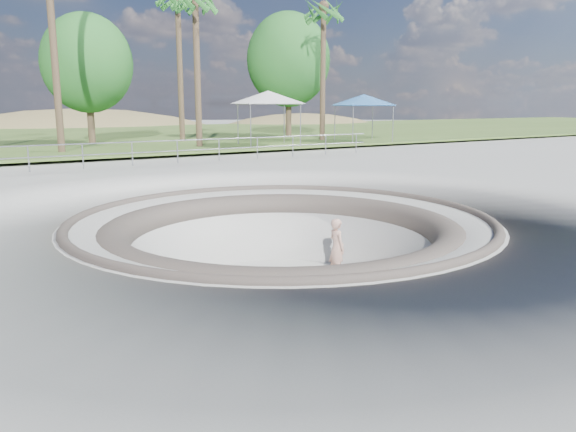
# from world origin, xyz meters

# --- Properties ---
(ground) EXTENTS (180.00, 180.00, 0.00)m
(ground) POSITION_xyz_m (0.00, 0.00, 0.00)
(ground) COLOR #A4A49F
(ground) RESTS_ON ground
(skate_bowl) EXTENTS (14.00, 14.00, 4.10)m
(skate_bowl) POSITION_xyz_m (0.00, 0.00, -1.83)
(skate_bowl) COLOR #A4A49F
(skate_bowl) RESTS_ON ground
(grass_strip) EXTENTS (180.00, 36.00, 0.12)m
(grass_strip) POSITION_xyz_m (0.00, 34.00, 0.22)
(grass_strip) COLOR #3F5D25
(grass_strip) RESTS_ON ground
(distant_hills) EXTENTS (103.20, 45.00, 28.60)m
(distant_hills) POSITION_xyz_m (3.78, 57.17, -7.02)
(distant_hills) COLOR olive
(distant_hills) RESTS_ON ground
(safety_railing) EXTENTS (25.00, 0.06, 1.03)m
(safety_railing) POSITION_xyz_m (0.00, 12.00, 0.69)
(safety_railing) COLOR gray
(safety_railing) RESTS_ON ground
(skateboard) EXTENTS (0.79, 0.22, 0.08)m
(skateboard) POSITION_xyz_m (1.78, 0.11, -1.84)
(skateboard) COLOR #9A6A3D
(skateboard) RESTS_ON ground
(skater) EXTENTS (0.44, 0.62, 1.60)m
(skater) POSITION_xyz_m (1.78, 0.11, -1.02)
(skater) COLOR tan
(skater) RESTS_ON skateboard
(canopy_white) EXTENTS (6.20, 6.20, 3.22)m
(canopy_white) POSITION_xyz_m (10.09, 18.00, 3.10)
(canopy_white) COLOR gray
(canopy_white) RESTS_ON ground
(canopy_blue) EXTENTS (5.93, 5.93, 3.08)m
(canopy_blue) POSITION_xyz_m (17.41, 18.00, 2.98)
(canopy_blue) COLOR gray
(canopy_blue) RESTS_ON ground
(palm_d) EXTENTS (2.60, 2.60, 10.33)m
(palm_d) POSITION_xyz_m (7.10, 24.29, 9.12)
(palm_d) COLOR brown
(palm_d) RESTS_ON ground
(palm_e) EXTENTS (2.60, 2.60, 9.40)m
(palm_e) POSITION_xyz_m (6.24, 19.46, 8.26)
(palm_e) COLOR brown
(palm_e) RESTS_ON ground
(palm_f) EXTENTS (2.60, 2.60, 9.71)m
(palm_f) POSITION_xyz_m (15.80, 20.42, 8.54)
(palm_f) COLOR brown
(palm_f) RESTS_ON ground
(bushy_tree_mid) EXTENTS (5.64, 5.13, 8.13)m
(bushy_tree_mid) POSITION_xyz_m (1.63, 25.96, 5.21)
(bushy_tree_mid) COLOR brown
(bushy_tree_mid) RESTS_ON ground
(bushy_tree_right) EXTENTS (6.54, 5.95, 9.44)m
(bushy_tree_right) POSITION_xyz_m (16.67, 26.17, 6.03)
(bushy_tree_right) COLOR brown
(bushy_tree_right) RESTS_ON ground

